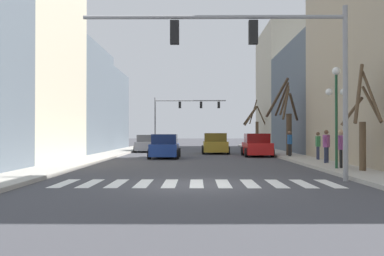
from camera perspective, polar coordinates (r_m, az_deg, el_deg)
The scene contains 18 objects.
ground_plane at distance 14.84m, azimuth 0.58°, elevation -7.27°, with size 240.00×240.00×0.00m, color #424247.
building_row_left at distance 30.29m, azimuth -20.03°, elevation 5.46°, with size 6.00×41.51×11.28m.
building_row_right at distance 34.93m, azimuth 18.40°, elevation 6.53°, with size 6.00×48.98×13.45m.
crosswalk_stripes at distance 15.31m, azimuth 0.58°, elevation -7.05°, with size 9.45×2.60×0.01m.
traffic_signal_near at distance 16.44m, azimuth 9.05°, elevation 9.75°, with size 9.46×0.28×6.26m.
traffic_signal_far at distance 57.25m, azimuth -1.26°, elevation 2.39°, with size 9.12×0.28×6.22m.
street_lamp_right_corner at distance 20.85m, azimuth 17.84°, elevation 3.80°, with size 0.95×0.36×4.48m.
car_parked_left_mid at distance 37.17m, azimuth 2.95°, elevation -2.04°, with size 2.20×4.29×1.69m.
car_parked_right_mid at distance 30.43m, azimuth -3.49°, elevation -2.42°, with size 2.04×4.15×1.62m.
car_parked_left_near at distance 33.10m, azimuth 8.23°, elevation -2.24°, with size 2.06×4.12×1.67m.
car_parked_left_far at distance 40.33m, azimuth -5.69°, elevation -2.02°, with size 2.05×4.22×1.53m.
pedestrian_waiting_at_curb at distance 30.83m, azimuth 12.30°, elevation -1.64°, with size 0.26×0.73×1.70m.
pedestrian_on_left_sidewalk at distance 24.45m, azimuth 16.68°, elevation -1.88°, with size 0.53×0.63×1.72m.
pedestrian_crossing_street at distance 21.25m, azimuth 18.38°, elevation -2.08°, with size 0.32×0.73×1.71m.
pedestrian_on_right_sidewalk at distance 27.34m, azimuth 15.70°, elevation -1.87°, with size 0.22×0.70×1.62m.
street_tree_left_far at distance 32.31m, azimuth 11.90°, elevation 1.16°, with size 2.37×3.15×5.48m.
street_tree_right_far at distance 19.75m, azimuth 20.87°, elevation 0.52°, with size 1.39×1.31×4.45m.
street_tree_left_near at distance 49.79m, azimuth 8.03°, elevation 0.25°, with size 2.51×1.57×5.20m.
Camera 1 is at (0.00, -14.74, 1.72)m, focal length 42.00 mm.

